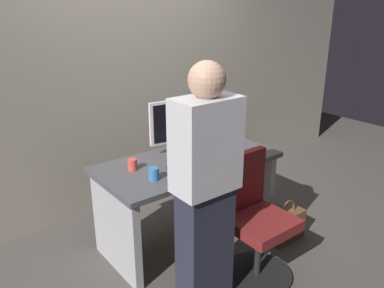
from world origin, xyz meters
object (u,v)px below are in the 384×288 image
(person_at_desk, at_px, (205,191))
(desk, at_px, (188,184))
(office_chair, at_px, (254,223))
(monitor, at_px, (179,123))
(keyboard, at_px, (193,164))
(cup_near_keyboard, at_px, (154,174))
(book_stack, at_px, (210,139))
(handbag, at_px, (286,226))
(mouse, at_px, (223,153))
(cup_by_monitor, at_px, (132,164))

(person_at_desk, bearing_deg, desk, 60.54)
(office_chair, xyz_separation_m, monitor, (-0.03, 0.87, 0.56))
(desk, xyz_separation_m, keyboard, (-0.03, -0.11, 0.23))
(cup_near_keyboard, xyz_separation_m, book_stack, (0.81, 0.34, -0.00))
(desk, bearing_deg, handbag, -40.28)
(monitor, height_order, book_stack, monitor)
(monitor, height_order, cup_near_keyboard, monitor)
(office_chair, height_order, keyboard, office_chair)
(desk, height_order, office_chair, office_chair)
(monitor, xyz_separation_m, mouse, (0.23, -0.30, -0.24))
(desk, height_order, monitor, monitor)
(handbag, bearing_deg, monitor, 128.13)
(mouse, bearing_deg, cup_by_monitor, 164.68)
(person_at_desk, bearing_deg, handbag, 7.32)
(cup_by_monitor, distance_m, handbag, 1.43)
(desk, bearing_deg, mouse, -19.72)
(handbag, bearing_deg, person_at_desk, -172.68)
(mouse, bearing_deg, handbag, -51.28)
(person_at_desk, xyz_separation_m, keyboard, (0.35, 0.56, -0.10))
(mouse, height_order, cup_by_monitor, cup_by_monitor)
(keyboard, relative_size, cup_by_monitor, 4.98)
(monitor, bearing_deg, desk, -106.53)
(monitor, xyz_separation_m, cup_by_monitor, (-0.52, -0.10, -0.21))
(keyboard, xyz_separation_m, book_stack, (0.42, 0.30, 0.03))
(desk, height_order, cup_by_monitor, cup_by_monitor)
(desk, bearing_deg, person_at_desk, -119.46)
(keyboard, bearing_deg, cup_by_monitor, 155.00)
(office_chair, height_order, cup_near_keyboard, office_chair)
(keyboard, relative_size, book_stack, 2.06)
(cup_near_keyboard, distance_m, cup_by_monitor, 0.25)
(desk, bearing_deg, monitor, 73.47)
(book_stack, bearing_deg, office_chair, -109.03)
(keyboard, height_order, handbag, keyboard)
(desk, distance_m, cup_near_keyboard, 0.53)
(person_at_desk, height_order, handbag, person_at_desk)
(desk, distance_m, book_stack, 0.50)
(keyboard, distance_m, mouse, 0.32)
(cup_by_monitor, bearing_deg, monitor, 10.67)
(desk, xyz_separation_m, handbag, (0.64, -0.54, -0.37))
(office_chair, distance_m, handbag, 0.64)
(keyboard, bearing_deg, cup_near_keyboard, -172.81)
(mouse, distance_m, book_stack, 0.31)
(person_at_desk, height_order, cup_by_monitor, person_at_desk)
(office_chair, relative_size, book_stack, 4.51)
(desk, relative_size, cup_by_monitor, 17.22)
(person_at_desk, height_order, keyboard, person_at_desk)
(cup_by_monitor, xyz_separation_m, handbag, (1.10, -0.64, -0.64))
(office_chair, bearing_deg, cup_by_monitor, 125.45)
(cup_near_keyboard, bearing_deg, person_at_desk, -85.04)
(person_at_desk, bearing_deg, keyboard, 58.30)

